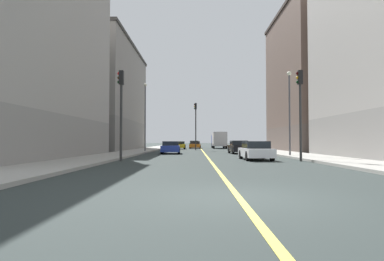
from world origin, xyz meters
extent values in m
plane|color=#2B3332|center=(0.00, 0.00, 0.00)|extent=(400.00, 400.00, 0.00)
cube|color=#9E9B93|center=(7.96, 49.00, 0.07)|extent=(3.61, 168.00, 0.15)
cube|color=#9E9B93|center=(-7.96, 49.00, 0.07)|extent=(3.61, 168.00, 0.15)
cube|color=#E5D14C|center=(0.00, 49.00, 0.01)|extent=(0.16, 154.00, 0.01)
cube|color=brown|center=(14.78, 32.32, 1.52)|extent=(10.03, 15.71, 3.05)
cube|color=brown|center=(14.78, 32.32, 10.22)|extent=(10.03, 15.71, 14.35)
cube|color=#2B221D|center=(14.78, 32.32, 17.60)|extent=(10.33, 16.01, 0.40)
cube|color=gray|center=(-14.78, 14.79, 1.54)|extent=(10.03, 19.85, 3.08)
cube|color=#9E9993|center=(-14.78, 14.79, 9.83)|extent=(10.03, 19.85, 13.50)
cube|color=slate|center=(-14.78, 37.85, 2.09)|extent=(10.03, 21.43, 4.18)
cube|color=gray|center=(-14.78, 37.85, 9.42)|extent=(10.03, 21.43, 10.47)
cube|color=#3B3937|center=(-14.78, 37.85, 14.85)|extent=(10.33, 21.73, 0.40)
cylinder|color=#2D2D2D|center=(5.76, 12.88, 2.47)|extent=(0.16, 0.16, 4.93)
cube|color=black|center=(5.76, 12.88, 5.38)|extent=(0.28, 0.32, 0.90)
sphere|color=#320404|center=(5.60, 12.88, 5.65)|extent=(0.20, 0.20, 0.20)
sphere|color=orange|center=(5.60, 12.88, 5.37)|extent=(0.20, 0.20, 0.20)
sphere|color=black|center=(5.60, 12.88, 5.09)|extent=(0.20, 0.20, 0.20)
cylinder|color=#2D2D2D|center=(-5.76, 12.88, 2.47)|extent=(0.16, 0.16, 4.94)
cube|color=black|center=(-5.76, 12.88, 5.39)|extent=(0.28, 0.32, 0.90)
sphere|color=red|center=(-5.92, 12.88, 5.66)|extent=(0.20, 0.20, 0.20)
sphere|color=#352204|center=(-5.92, 12.88, 5.38)|extent=(0.20, 0.20, 0.20)
sphere|color=black|center=(-5.92, 12.88, 5.10)|extent=(0.20, 0.20, 0.20)
cylinder|color=#2D2D2D|center=(-0.88, 37.26, 2.88)|extent=(0.16, 0.16, 5.77)
cube|color=black|center=(-0.88, 37.26, 6.22)|extent=(0.28, 0.32, 0.90)
sphere|color=#320404|center=(-1.04, 37.26, 6.49)|extent=(0.20, 0.20, 0.20)
sphere|color=orange|center=(-1.04, 37.26, 6.21)|extent=(0.20, 0.20, 0.20)
sphere|color=black|center=(-1.04, 37.26, 5.93)|extent=(0.20, 0.20, 0.20)
cylinder|color=#4C4C51|center=(6.76, 18.50, 3.43)|extent=(0.14, 0.14, 6.55)
sphere|color=#EAEACC|center=(6.76, 18.50, 6.85)|extent=(0.36, 0.36, 0.36)
cylinder|color=#4C4C51|center=(-6.76, 29.03, 3.91)|extent=(0.14, 0.14, 7.52)
sphere|color=#EAEACC|center=(-6.76, 29.03, 7.82)|extent=(0.36, 0.36, 0.36)
cube|color=white|center=(3.18, 14.46, 0.51)|extent=(1.87, 4.08, 0.57)
cube|color=black|center=(3.18, 14.41, 1.04)|extent=(1.61, 2.13, 0.49)
cylinder|color=black|center=(2.34, 15.69, 0.32)|extent=(0.24, 0.65, 0.64)
cylinder|color=black|center=(3.94, 15.74, 0.32)|extent=(0.24, 0.65, 0.64)
cylinder|color=black|center=(2.41, 13.19, 0.32)|extent=(0.24, 0.65, 0.64)
cylinder|color=black|center=(4.01, 13.24, 0.32)|extent=(0.24, 0.65, 0.64)
cube|color=black|center=(3.53, 25.23, 0.55)|extent=(1.93, 4.13, 0.67)
cube|color=black|center=(3.52, 25.39, 1.12)|extent=(1.63, 1.78, 0.45)
cylinder|color=black|center=(2.67, 26.47, 0.32)|extent=(0.24, 0.65, 0.64)
cylinder|color=black|center=(4.29, 26.53, 0.32)|extent=(0.24, 0.65, 0.64)
cylinder|color=black|center=(2.76, 23.94, 0.32)|extent=(0.24, 0.65, 0.64)
cylinder|color=black|center=(4.38, 24.00, 0.32)|extent=(0.24, 0.65, 0.64)
cube|color=#1E6B38|center=(-1.16, 55.85, 0.56)|extent=(1.92, 4.38, 0.68)
cube|color=black|center=(-1.16, 55.95, 1.12)|extent=(1.67, 2.17, 0.46)
cylinder|color=black|center=(-2.03, 57.19, 0.32)|extent=(0.23, 0.64, 0.64)
cylinder|color=black|center=(-0.33, 57.21, 0.32)|extent=(0.23, 0.64, 0.64)
cylinder|color=black|center=(-2.00, 54.49, 0.32)|extent=(0.23, 0.64, 0.64)
cylinder|color=black|center=(-0.29, 54.51, 0.32)|extent=(0.23, 0.64, 0.64)
cube|color=#23389E|center=(-3.48, 25.01, 0.53)|extent=(2.00, 4.20, 0.61)
cube|color=black|center=(-3.49, 25.15, 1.05)|extent=(1.69, 1.89, 0.44)
cylinder|color=black|center=(-4.37, 26.26, 0.32)|extent=(0.24, 0.65, 0.64)
cylinder|color=black|center=(-2.69, 26.33, 0.32)|extent=(0.24, 0.65, 0.64)
cylinder|color=black|center=(-4.27, 23.70, 0.32)|extent=(0.24, 0.65, 0.64)
cylinder|color=black|center=(-2.59, 23.77, 0.32)|extent=(0.24, 0.65, 0.64)
cube|color=gold|center=(-3.53, 43.74, 0.52)|extent=(1.91, 4.05, 0.59)
cube|color=black|center=(-3.53, 43.90, 1.02)|extent=(1.67, 2.10, 0.42)
cylinder|color=black|center=(-4.38, 45.00, 0.32)|extent=(0.23, 0.64, 0.64)
cylinder|color=black|center=(-2.66, 44.98, 0.32)|extent=(0.23, 0.64, 0.64)
cylinder|color=black|center=(-4.40, 42.50, 0.32)|extent=(0.23, 0.64, 0.64)
cylinder|color=black|center=(-2.68, 42.48, 0.32)|extent=(0.23, 0.64, 0.64)
cube|color=red|center=(-1.11, 63.64, 0.53)|extent=(2.07, 4.05, 0.62)
cube|color=black|center=(-1.10, 63.78, 1.08)|extent=(1.73, 1.77, 0.48)
cylinder|color=black|center=(-1.91, 64.91, 0.32)|extent=(0.25, 0.65, 0.64)
cylinder|color=black|center=(-0.19, 64.82, 0.32)|extent=(0.25, 0.65, 0.64)
cylinder|color=black|center=(-2.03, 62.45, 0.32)|extent=(0.25, 0.65, 0.64)
cylinder|color=black|center=(-0.31, 62.37, 0.32)|extent=(0.25, 0.65, 0.64)
cube|color=orange|center=(-0.95, 47.54, 0.51)|extent=(2.04, 4.60, 0.57)
cube|color=black|center=(-0.96, 47.47, 1.02)|extent=(1.73, 2.32, 0.46)
cylinder|color=black|center=(-1.75, 48.98, 0.32)|extent=(0.25, 0.65, 0.64)
cylinder|color=black|center=(-0.05, 48.91, 0.32)|extent=(0.25, 0.65, 0.64)
cylinder|color=black|center=(-1.86, 46.17, 0.32)|extent=(0.25, 0.65, 0.64)
cylinder|color=black|center=(-0.16, 46.10, 0.32)|extent=(0.25, 0.65, 0.64)
cube|color=navy|center=(3.24, 51.00, 1.36)|extent=(2.30, 1.95, 2.02)
cube|color=silver|center=(3.24, 47.32, 1.64)|extent=(2.30, 4.59, 2.39)
cylinder|color=black|center=(2.19, 50.66, 0.45)|extent=(0.30, 0.90, 0.90)
cylinder|color=black|center=(4.30, 50.66, 0.45)|extent=(0.30, 0.90, 0.90)
cylinder|color=black|center=(2.19, 46.34, 0.45)|extent=(0.30, 0.90, 0.90)
cylinder|color=black|center=(4.30, 46.34, 0.45)|extent=(0.30, 0.90, 0.90)
camera|label=1|loc=(-1.00, -7.31, 1.30)|focal=29.52mm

